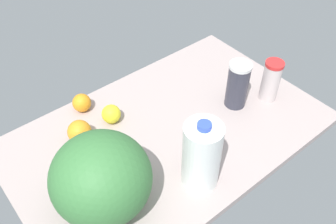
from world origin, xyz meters
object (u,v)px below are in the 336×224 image
Objects in this scene: orange_near_front at (82,103)px; milk_jug at (201,155)px; lemon_by_jug at (111,114)px; shaker_bottle at (238,85)px; orange_far_back at (79,132)px; tumbler_cup at (271,81)px; watermelon at (101,178)px.

milk_jug is at bearing 103.51° from orange_near_front.
lemon_by_jug is at bearing -79.77° from milk_jug.
orange_far_back is at bearing -20.75° from shaker_bottle.
shaker_bottle reaches higher than tumbler_cup.
orange_far_back is at bearing 4.24° from lemon_by_jug.
tumbler_cup is (-50.73, -12.86, -3.75)cm from milk_jug.
milk_jug is 52.47cm from tumbler_cup.
shaker_bottle reaches higher than orange_near_front.
tumbler_cup is 65.74cm from lemon_by_jug.
orange_far_back reaches higher than lemon_by_jug.
watermelon is 47.66cm from orange_near_front.
shaker_bottle is 41.96cm from milk_jug.
tumbler_cup is at bearing 153.06° from lemon_by_jug.
watermelon is at bearing 69.27° from orange_near_front.
orange_far_back is (59.58, -22.57, -5.68)cm from shaker_bottle.
watermelon reaches higher than orange_far_back.
orange_far_back reaches higher than orange_near_front.
orange_far_back is at bearing 57.76° from orange_near_front.
milk_jug is (37.36, 18.90, 2.78)cm from shaker_bottle.
orange_far_back is 14.60cm from lemon_by_jug.
shaker_bottle is at bearing -174.13° from watermelon.
milk_jug is 3.64× the size of lemon_by_jug.
shaker_bottle is 0.65× the size of watermelon.
orange_far_back is (-7.61, -29.48, -9.47)cm from watermelon.
orange_far_back is (72.95, -28.61, -4.71)cm from tumbler_cup.
orange_far_back is 1.18× the size of lemon_by_jug.
orange_far_back is at bearing -61.82° from milk_jug.
watermelon is at bearing 0.62° from tumbler_cup.
lemon_by_jug is at bearing -27.71° from shaker_bottle.
tumbler_cup is (-13.37, 6.04, -0.97)cm from shaker_bottle.
tumbler_cup is 78.50cm from orange_far_back.
tumbler_cup is at bearing -165.78° from milk_jug.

